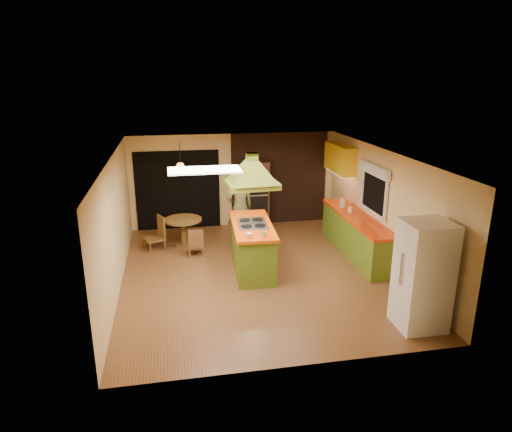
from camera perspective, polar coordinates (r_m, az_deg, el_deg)
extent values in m
plane|color=brown|center=(9.67, 0.04, -7.09)|extent=(6.50, 6.50, 0.00)
plane|color=beige|center=(12.32, -2.78, 4.47)|extent=(5.50, 0.00, 5.50)
plane|color=beige|center=(6.28, 5.63, -8.83)|extent=(5.50, 0.00, 5.50)
plane|color=beige|center=(9.14, -17.15, -0.97)|extent=(0.00, 6.50, 6.50)
plane|color=beige|center=(10.08, 15.60, 0.86)|extent=(0.00, 6.50, 6.50)
plane|color=silver|center=(8.92, 0.05, 7.67)|extent=(6.50, 6.50, 0.00)
cube|color=#381E14|center=(12.52, 2.93, 4.69)|extent=(2.64, 0.03, 2.50)
cube|color=black|center=(12.24, -9.73, 3.18)|extent=(2.20, 0.03, 2.10)
cube|color=olive|center=(10.72, 12.42, -2.51)|extent=(0.58, 3.00, 0.86)
cube|color=#E53807|center=(10.58, 12.58, -0.17)|extent=(0.62, 3.05, 0.06)
cube|color=yellow|center=(11.81, 10.45, 7.10)|extent=(0.34, 1.40, 0.70)
cube|color=black|center=(10.33, 14.63, 3.07)|extent=(0.03, 1.16, 0.96)
cube|color=white|center=(10.21, 14.58, 5.62)|extent=(0.10, 1.35, 0.22)
cube|color=white|center=(7.61, -6.46, 5.72)|extent=(1.20, 0.60, 0.03)
cube|color=olive|center=(9.67, -0.47, -4.02)|extent=(0.87, 1.99, 0.95)
cube|color=#FA4F08|center=(9.50, -0.48, -1.18)|extent=(0.94, 2.08, 0.06)
cube|color=silver|center=(9.49, -0.48, -0.96)|extent=(0.64, 0.89, 0.02)
cube|color=olive|center=(9.26, -0.49, 3.92)|extent=(1.07, 0.81, 0.12)
pyramid|color=olive|center=(9.15, -0.50, 7.00)|extent=(1.07, 0.81, 0.45)
cube|color=olive|center=(9.14, -0.50, 7.46)|extent=(0.22, 0.22, 0.14)
imported|color=brown|center=(10.79, -2.03, 0.95)|extent=(0.80, 0.64, 1.91)
cube|color=white|center=(7.86, 20.15, -7.00)|extent=(0.75, 0.71, 1.82)
cube|color=#472817|center=(12.20, 0.11, 2.72)|extent=(0.63, 0.61, 1.82)
cube|color=black|center=(11.84, 0.38, 3.75)|extent=(0.47, 0.04, 0.45)
cube|color=black|center=(11.97, 0.38, 1.43)|extent=(0.47, 0.04, 0.45)
cylinder|color=brown|center=(11.08, -9.11, -0.47)|extent=(0.89, 0.89, 0.05)
cylinder|color=brown|center=(11.17, -9.03, -1.99)|extent=(0.14, 0.14, 0.62)
cylinder|color=brown|center=(11.28, -8.95, -3.48)|extent=(0.50, 0.50, 0.05)
cone|color=#FF9E3F|center=(10.76, -9.43, 5.88)|extent=(0.46, 0.46, 0.24)
cylinder|color=beige|center=(11.18, 10.91, 1.66)|extent=(0.18, 0.18, 0.22)
cylinder|color=beige|center=(11.25, 10.77, 1.68)|extent=(0.17, 0.17, 0.19)
cylinder|color=#FDF3CB|center=(10.80, 11.75, 0.83)|extent=(0.15, 0.15, 0.15)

